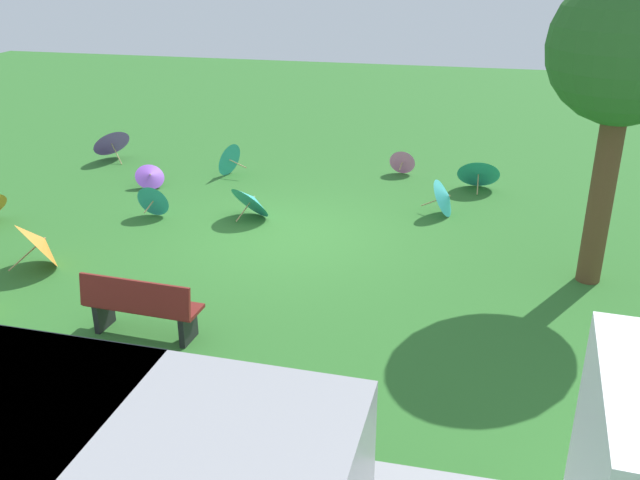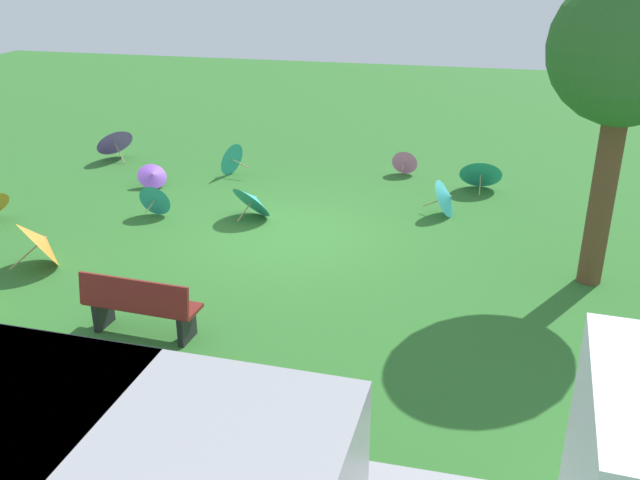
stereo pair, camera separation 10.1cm
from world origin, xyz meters
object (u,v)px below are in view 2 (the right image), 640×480
at_px(parasol_purple_1, 114,141).
at_px(parasol_teal_3, 447,197).
at_px(park_bench, 140,305).
at_px(parasol_purple_2, 152,175).
at_px(van_dark, 59,462).
at_px(parasol_teal_2, 253,200).
at_px(parasol_pink_0, 405,161).
at_px(parasol_teal_4, 156,199).
at_px(shade_tree, 627,53).
at_px(parasol_teal_1, 230,159).
at_px(parasol_orange_0, 42,241).
at_px(parasol_teal_0, 481,171).

distance_m(parasol_purple_1, parasol_teal_3, 8.50).
relative_size(park_bench, parasol_purple_2, 1.99).
xyz_separation_m(van_dark, parasol_teal_2, (0.99, -7.97, -0.53)).
bearing_deg(parasol_teal_3, parasol_purple_1, -13.75).
xyz_separation_m(parasol_pink_0, parasol_teal_3, (-1.13, 2.50, 0.08)).
xyz_separation_m(parasol_teal_3, parasol_teal_4, (5.53, 1.29, -0.04)).
relative_size(shade_tree, parasol_teal_1, 5.70).
bearing_deg(parasol_teal_1, parasol_teal_2, 119.45).
relative_size(van_dark, parasol_purple_2, 5.68).
distance_m(parasol_teal_2, parasol_orange_0, 3.93).
bearing_deg(park_bench, parasol_teal_1, -79.15).
relative_size(shade_tree, parasol_purple_1, 4.06).
distance_m(park_bench, parasol_purple_2, 6.40).
bearing_deg(parasol_pink_0, parasol_purple_2, 23.34).
bearing_deg(parasol_teal_0, parasol_teal_3, 71.65).
height_order(shade_tree, parasol_teal_3, shade_tree).
bearing_deg(parasol_teal_3, shade_tree, 135.10).
relative_size(shade_tree, parasol_teal_2, 4.27).
height_order(shade_tree, parasol_orange_0, shade_tree).
relative_size(parasol_teal_2, parasol_pink_0, 1.79).
bearing_deg(parasol_teal_1, shade_tree, 152.46).
xyz_separation_m(van_dark, parasol_purple_2, (3.73, -9.22, -0.64)).
bearing_deg(parasol_teal_4, parasol_teal_2, -171.41).
height_order(shade_tree, parasol_teal_1, shade_tree).
bearing_deg(van_dark, parasol_teal_4, -69.40).
bearing_deg(park_bench, parasol_teal_0, -120.27).
bearing_deg(parasol_teal_3, parasol_teal_4, 13.18).
relative_size(parasol_orange_0, parasol_purple_1, 1.00).
distance_m(van_dark, park_bench, 3.60).
bearing_deg(parasol_purple_2, parasol_teal_4, 118.72).
bearing_deg(parasol_pink_0, parasol_purple_1, 3.89).
distance_m(parasol_purple_1, parasol_teal_4, 4.29).
height_order(van_dark, parasol_teal_1, van_dark).
distance_m(parasol_teal_1, parasol_teal_4, 2.83).
xyz_separation_m(parasol_teal_2, parasol_pink_0, (-2.50, -3.51, -0.08)).
xyz_separation_m(van_dark, parasol_pink_0, (-1.51, -11.48, -0.61)).
xyz_separation_m(park_bench, parasol_teal_4, (1.84, -4.26, -0.13)).
bearing_deg(parasol_teal_1, parasol_pink_0, -165.49).
bearing_deg(parasol_pink_0, parasol_teal_1, 14.51).
height_order(shade_tree, parasol_teal_0, shade_tree).
bearing_deg(parasol_pink_0, parasol_teal_4, 40.85).
bearing_deg(van_dark, shade_tree, -127.37).
distance_m(parasol_orange_0, parasol_teal_3, 7.40).
relative_size(parasol_orange_0, parasol_pink_0, 1.88).
distance_m(parasol_teal_0, parasol_pink_0, 1.87).
relative_size(park_bench, shade_tree, 0.35).
distance_m(park_bench, parasol_teal_2, 4.55).
bearing_deg(parasol_teal_1, van_dark, 102.92).
bearing_deg(shade_tree, parasol_purple_2, -16.70).
relative_size(parasol_teal_2, parasol_teal_3, 1.31).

